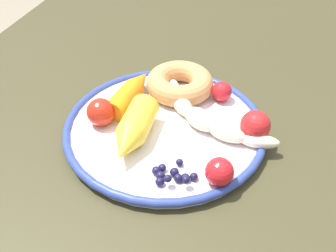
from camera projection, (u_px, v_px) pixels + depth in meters
dining_table at (174, 143)px, 0.66m from camera, size 1.25×0.86×0.70m
plate at (168, 127)px, 0.56m from camera, size 0.30×0.30×0.02m
banana at (205, 117)px, 0.55m from camera, size 0.13×0.19×0.03m
carrot_orange at (131, 92)px, 0.59m from camera, size 0.12×0.05×0.03m
carrot_yellow at (133, 130)px, 0.52m from camera, size 0.12×0.04×0.04m
donut at (181, 83)px, 0.61m from camera, size 0.15×0.15×0.04m
blueberry_pile at (172, 175)px, 0.47m from camera, size 0.05×0.06×0.02m
tomato_near at (255, 125)px, 0.52m from camera, size 0.04×0.04×0.04m
tomato_mid at (101, 112)px, 0.55m from camera, size 0.04×0.04×0.04m
tomato_far at (222, 91)px, 0.60m from camera, size 0.03×0.03×0.03m
tomato_extra at (219, 172)px, 0.46m from camera, size 0.04×0.04×0.04m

